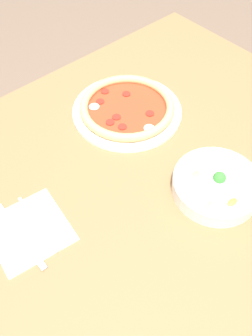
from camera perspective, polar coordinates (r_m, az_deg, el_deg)
The scene contains 7 objects.
ground_plane at distance 1.67m, azimuth 2.52°, elevation -14.86°, with size 8.00×8.00×0.00m, color brown.
dining_table at distance 1.12m, azimuth 3.64°, elevation -1.28°, with size 1.22×0.99×0.74m.
pizza at distance 1.15m, azimuth 0.15°, elevation 9.10°, with size 0.33×0.33×0.04m.
bowl at distance 0.97m, azimuth 13.60°, elevation -2.47°, with size 0.22×0.22×0.07m.
napkin at distance 0.93m, azimuth -14.55°, elevation -9.19°, with size 0.20×0.20×0.00m.
fork at distance 0.93m, azimuth -13.30°, elevation -8.10°, with size 0.02×0.19×0.00m.
knife at distance 0.93m, azimuth -16.02°, elevation -9.41°, with size 0.02×0.22×0.01m.
Camera 1 is at (0.50, 0.46, 1.52)m, focal length 40.00 mm.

